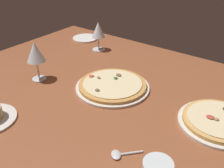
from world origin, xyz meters
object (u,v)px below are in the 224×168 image
at_px(pizza_side, 218,121).
at_px(pizza_main, 113,86).
at_px(spoon, 120,154).
at_px(wine_glass_near, 98,31).
at_px(wine_glass_far, 35,53).
at_px(side_plate, 85,38).

bearing_deg(pizza_side, pizza_main, 3.38).
height_order(pizza_main, spoon, pizza_main).
relative_size(pizza_side, wine_glass_near, 1.70).
bearing_deg(pizza_side, wine_glass_far, 12.13).
xyz_separation_m(wine_glass_far, side_plate, (0.18, -0.50, -0.12)).
distance_m(wine_glass_far, spoon, 0.59).
distance_m(pizza_main, side_plate, 0.61).
bearing_deg(pizza_main, spoon, 129.88).
bearing_deg(wine_glass_far, wine_glass_near, -89.29).
distance_m(wine_glass_near, spoon, 0.81).
height_order(wine_glass_far, side_plate, wine_glass_far).
bearing_deg(pizza_main, pizza_side, -176.62).
height_order(pizza_main, wine_glass_far, wine_glass_far).
bearing_deg(wine_glass_far, pizza_side, -167.87).
bearing_deg(side_plate, pizza_main, 142.63).
distance_m(wine_glass_far, wine_glass_near, 0.42).
xyz_separation_m(wine_glass_far, spoon, (-0.55, 0.16, -0.12)).
bearing_deg(spoon, pizza_main, -50.12).
height_order(wine_glass_near, spoon, wine_glass_near).
relative_size(wine_glass_near, spoon, 1.84).
relative_size(pizza_main, side_plate, 2.02).
xyz_separation_m(side_plate, spoon, (-0.73, 0.66, 0.00)).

